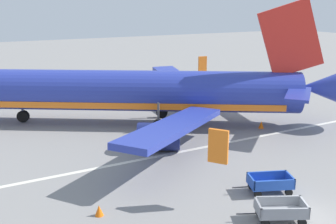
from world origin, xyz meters
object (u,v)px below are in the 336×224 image
(traffic_cone_mid_apron, at_px, (261,125))
(airplane, at_px, (144,92))
(traffic_cone_near_plane, at_px, (99,210))
(baggage_cart_second_in_row, at_px, (281,210))
(baggage_cart_third_in_row, at_px, (270,183))

(traffic_cone_mid_apron, bearing_deg, airplane, 145.13)
(airplane, relative_size, traffic_cone_mid_apron, 51.65)
(airplane, distance_m, traffic_cone_near_plane, 16.72)
(baggage_cart_second_in_row, height_order, baggage_cart_third_in_row, same)
(traffic_cone_mid_apron, bearing_deg, traffic_cone_near_plane, -156.40)
(airplane, bearing_deg, traffic_cone_near_plane, -123.04)
(baggage_cart_second_in_row, distance_m, traffic_cone_mid_apron, 15.88)
(traffic_cone_near_plane, height_order, traffic_cone_mid_apron, traffic_cone_mid_apron)
(baggage_cart_third_in_row, xyz_separation_m, traffic_cone_mid_apron, (7.91, 9.93, -0.27))
(airplane, xyz_separation_m, baggage_cart_second_in_row, (-0.89, -18.71, -2.45))
(airplane, height_order, traffic_cone_mid_apron, airplane)
(airplane, bearing_deg, baggage_cart_second_in_row, -92.72)
(baggage_cart_third_in_row, bearing_deg, baggage_cart_second_in_row, -122.33)
(baggage_cart_third_in_row, bearing_deg, airplane, 92.92)
(baggage_cart_second_in_row, height_order, traffic_cone_mid_apron, baggage_cart_second_in_row)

